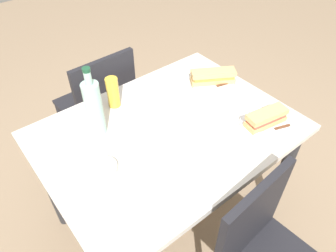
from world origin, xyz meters
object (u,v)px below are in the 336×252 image
plate_near (212,83)px  baguette_sandwich_near (213,76)px  knife_near (217,86)px  chair_near (101,105)px  plate_far (264,125)px  olive_bowl (104,168)px  beer_glass (113,92)px  dining_table (168,146)px  baguette_sandwich_far (266,118)px  knife_far (275,129)px  water_bottle (94,108)px

plate_near → baguette_sandwich_near: 0.04m
baguette_sandwich_near → knife_near: 0.06m
chair_near → plate_near: 0.70m
plate_far → olive_bowl: olive_bowl is taller
plate_far → beer_glass: size_ratio=1.46×
dining_table → knife_near: bearing=-168.3°
plate_near → plate_far: size_ratio=1.00×
baguette_sandwich_near → olive_bowl: (0.75, 0.16, -0.03)m
baguette_sandwich_near → baguette_sandwich_far: 0.39m
plate_near → plate_far: same height
knife_near → knife_far: (0.03, 0.39, 0.00)m
knife_far → plate_near: bearing=-95.6°
baguette_sandwich_near → plate_far: (0.05, 0.39, -0.04)m
chair_near → knife_near: 0.73m
knife_near → water_bottle: water_bottle is taller
baguette_sandwich_near → olive_bowl: 0.77m
baguette_sandwich_near → baguette_sandwich_far: same height
beer_glass → olive_bowl: (0.25, 0.33, -0.06)m
plate_far → water_bottle: size_ratio=0.68×
beer_glass → knife_near: bearing=155.7°
chair_near → baguette_sandwich_near: (-0.44, 0.49, 0.29)m
baguette_sandwich_near → plate_far: bearing=83.3°
knife_far → olive_bowl: (0.71, -0.28, -0.00)m
dining_table → baguette_sandwich_far: 0.47m
knife_near → plate_far: bearing=84.9°
knife_far → water_bottle: 0.80m
plate_near → beer_glass: beer_glass is taller
dining_table → knife_far: 0.49m
knife_near → beer_glass: beer_glass is taller
dining_table → chair_near: 0.63m
baguette_sandwich_near → knife_near: bearing=72.1°
plate_far → knife_far: bearing=92.2°
plate_far → knife_far: knife_far is taller
dining_table → water_bottle: bearing=-36.1°
knife_near → beer_glass: (0.49, -0.22, 0.06)m
plate_near → dining_table: bearing=17.5°
water_bottle → beer_glass: bearing=-143.0°
dining_table → chair_near: bearing=-87.1°
knife_near → olive_bowl: 0.75m
plate_far → olive_bowl: size_ratio=2.11×
knife_near → beer_glass: 0.54m
plate_far → olive_bowl: (0.71, -0.23, 0.01)m
dining_table → chair_near: (0.03, -0.62, -0.13)m
baguette_sandwich_far → beer_glass: size_ratio=1.33×
beer_glass → olive_bowl: 0.42m
baguette_sandwich_far → dining_table: bearing=-35.7°
water_bottle → olive_bowl: 0.27m
baguette_sandwich_far → olive_bowl: (0.71, -0.23, -0.03)m
knife_near → baguette_sandwich_far: 0.34m
plate_near → olive_bowl: bearing=11.9°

